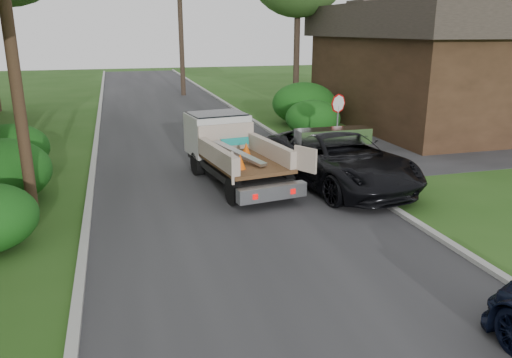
{
  "coord_description": "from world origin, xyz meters",
  "views": [
    {
      "loc": [
        -3.15,
        -8.78,
        4.84
      ],
      "look_at": [
        0.15,
        2.91,
        1.2
      ],
      "focal_mm": 35.0,
      "sensor_mm": 36.0,
      "label": 1
    }
  ],
  "objects_px": {
    "stop_sign": "(338,112)",
    "house_right": "(437,64)",
    "utility_pole": "(7,15)",
    "black_pickup": "(338,159)",
    "flatbed_truck": "(228,145)"
  },
  "relations": [
    {
      "from": "stop_sign",
      "to": "house_right",
      "type": "height_order",
      "value": "house_right"
    },
    {
      "from": "utility_pole",
      "to": "stop_sign",
      "type": "bearing_deg",
      "value": 20.62
    },
    {
      "from": "flatbed_truck",
      "to": "utility_pole",
      "type": "bearing_deg",
      "value": -167.81
    },
    {
      "from": "house_right",
      "to": "utility_pole",
      "type": "bearing_deg",
      "value": -153.99
    },
    {
      "from": "stop_sign",
      "to": "black_pickup",
      "type": "height_order",
      "value": "stop_sign"
    },
    {
      "from": "stop_sign",
      "to": "house_right",
      "type": "bearing_deg",
      "value": 32.66
    },
    {
      "from": "black_pickup",
      "to": "house_right",
      "type": "bearing_deg",
      "value": 32.87
    },
    {
      "from": "stop_sign",
      "to": "house_right",
      "type": "xyz_separation_m",
      "value": [
        7.8,
        5.0,
        1.38
      ]
    },
    {
      "from": "utility_pole",
      "to": "flatbed_truck",
      "type": "distance_m",
      "value": 7.45
    },
    {
      "from": "house_right",
      "to": "black_pickup",
      "type": "xyz_separation_m",
      "value": [
        -9.4,
        -8.55,
        -2.29
      ]
    },
    {
      "from": "utility_pole",
      "to": "house_right",
      "type": "bearing_deg",
      "value": 26.01
    },
    {
      "from": "flatbed_truck",
      "to": "house_right",
      "type": "bearing_deg",
      "value": 20.05
    },
    {
      "from": "utility_pole",
      "to": "flatbed_truck",
      "type": "xyz_separation_m",
      "value": [
        5.85,
        2.19,
        -4.04
      ]
    },
    {
      "from": "flatbed_truck",
      "to": "black_pickup",
      "type": "height_order",
      "value": "flatbed_truck"
    },
    {
      "from": "house_right",
      "to": "black_pickup",
      "type": "distance_m",
      "value": 12.91
    }
  ]
}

